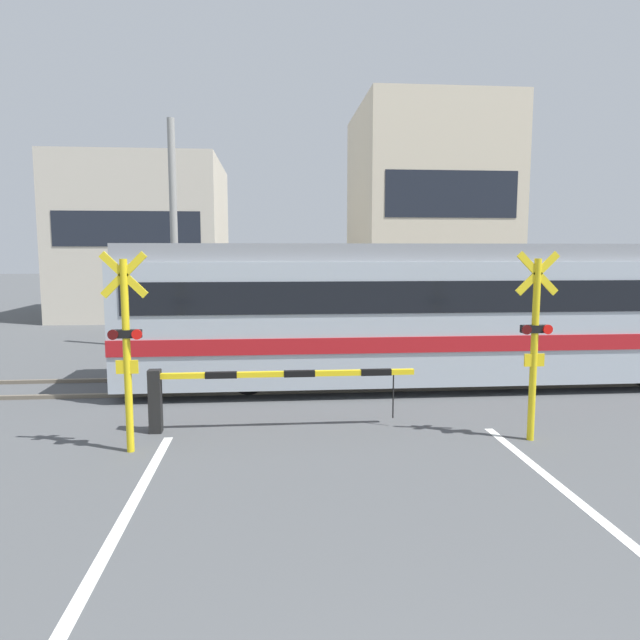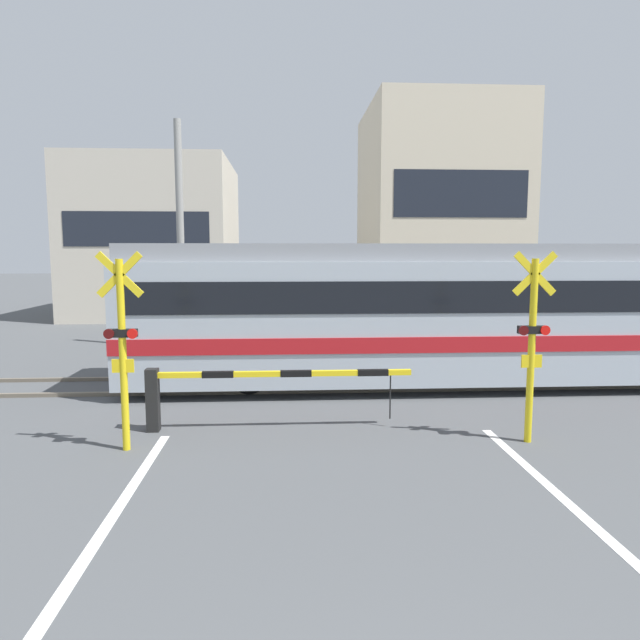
{
  "view_description": "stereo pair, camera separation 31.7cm",
  "coord_description": "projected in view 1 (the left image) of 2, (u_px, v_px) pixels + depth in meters",
  "views": [
    {
      "loc": [
        -0.99,
        -1.06,
        2.97
      ],
      "look_at": [
        0.0,
        10.34,
        1.6
      ],
      "focal_mm": 32.0,
      "sensor_mm": 36.0,
      "label": 1
    },
    {
      "loc": [
        -0.67,
        -1.09,
        2.97
      ],
      "look_at": [
        0.0,
        10.34,
        1.6
      ],
      "focal_mm": 32.0,
      "sensor_mm": 36.0,
      "label": 2
    }
  ],
  "objects": [
    {
      "name": "crossing_barrier_far",
      "position": [
        370.0,
        335.0,
        15.34
      ],
      "size": [
        4.42,
        0.2,
        1.05
      ],
      "color": "black",
      "rests_on": "ground_plane"
    },
    {
      "name": "crossing_signal_right",
      "position": [
        535.0,
        338.0,
        8.86
      ],
      "size": [
        0.68,
        0.15,
        2.98
      ],
      "color": "yellow",
      "rests_on": "ground_plane"
    },
    {
      "name": "utility_pole_streetside",
      "position": [
        174.0,
        236.0,
        17.03
      ],
      "size": [
        0.22,
        0.22,
        6.86
      ],
      "color": "gray",
      "rests_on": "ground_plane"
    },
    {
      "name": "rail_track_far",
      "position": [
        313.0,
        376.0,
        13.49
      ],
      "size": [
        50.0,
        0.1,
        0.08
      ],
      "color": "#6B6051",
      "rests_on": "ground_plane"
    },
    {
      "name": "rail_track_near",
      "position": [
        319.0,
        391.0,
        12.07
      ],
      "size": [
        50.0,
        0.1,
        0.08
      ],
      "color": "#6B6051",
      "rests_on": "ground_plane"
    },
    {
      "name": "crossing_signal_left",
      "position": [
        126.0,
        343.0,
        8.33
      ],
      "size": [
        0.68,
        0.15,
        2.98
      ],
      "color": "yellow",
      "rests_on": "ground_plane"
    },
    {
      "name": "commuter_train",
      "position": [
        443.0,
        309.0,
        12.83
      ],
      "size": [
        14.11,
        2.86,
        3.14
      ],
      "color": "#ADB7C1",
      "rests_on": "ground_plane"
    },
    {
      "name": "building_left_of_street",
      "position": [
        148.0,
        240.0,
        26.85
      ],
      "size": [
        6.99,
        7.82,
        7.09
      ],
      "color": "beige",
      "rests_on": "ground_plane"
    },
    {
      "name": "crossing_barrier_near",
      "position": [
        231.0,
        386.0,
        9.45
      ],
      "size": [
        4.42,
        0.2,
        1.05
      ],
      "color": "black",
      "rests_on": "ground_plane"
    },
    {
      "name": "building_right_of_street",
      "position": [
        426.0,
        212.0,
        27.83
      ],
      "size": [
        6.77,
        7.82,
        9.79
      ],
      "color": "beige",
      "rests_on": "ground_plane"
    }
  ]
}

